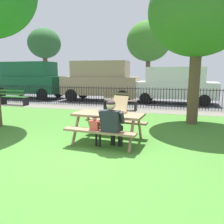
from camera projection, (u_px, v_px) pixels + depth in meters
name	position (u px, v px, depth m)	size (l,w,h in m)	color
ground	(103.00, 138.00, 6.41)	(28.00, 11.18, 0.02)	#427C2C
cobblestone_walkway	(134.00, 110.00, 11.04)	(28.00, 1.40, 0.01)	slate
street_asphalt	(145.00, 100.00, 15.04)	(28.00, 7.02, 0.01)	#515154
picnic_table_foreground	(108.00, 120.00, 5.93)	(1.92, 1.62, 0.79)	#8B6D51
pizza_box_open	(118.00, 109.00, 5.94)	(0.49, 0.57, 0.43)	tan
pizza_slice_on_table	(92.00, 111.00, 6.16)	(0.21, 0.28, 0.02)	#EDCE56
adult_at_table	(112.00, 123.00, 5.35)	(0.63, 0.61, 1.19)	black
child_at_table	(96.00, 128.00, 5.49)	(0.30, 0.30, 0.80)	black
iron_fence_streetside	(137.00, 97.00, 11.61)	(21.64, 0.03, 1.05)	black
park_bench_left	(14.00, 97.00, 12.61)	(1.62, 0.55, 0.85)	#2B6427
park_bench_center	(120.00, 101.00, 11.01)	(1.61, 0.51, 0.85)	brown
tree_midground_left	(199.00, 11.00, 7.55)	(3.33, 3.33, 5.32)	brown
parked_car_far_left	(30.00, 79.00, 15.66)	(4.77, 2.22, 2.46)	#155231
parked_car_left	(101.00, 80.00, 14.30)	(4.74, 2.15, 2.46)	tan
parked_car_center	(175.00, 84.00, 13.15)	(4.68, 2.12, 2.08)	silver
far_tree_left	(44.00, 44.00, 22.27)	(3.18, 3.18, 5.96)	brown
far_tree_midleft	(149.00, 42.00, 19.61)	(3.77, 3.77, 6.08)	brown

